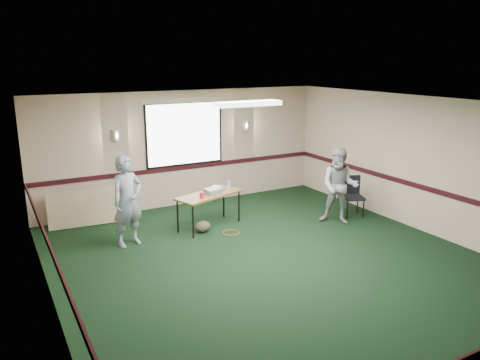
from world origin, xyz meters
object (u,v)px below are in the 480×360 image
projector (213,191)px  person_right (339,186)px  folding_table (209,196)px  person_left (127,201)px  conference_chair (352,193)px

projector → person_right: size_ratio=0.19×
folding_table → projector: 0.13m
folding_table → person_left: bearing=166.3°
projector → conference_chair: bearing=-23.9°
folding_table → person_right: person_right is taller
folding_table → conference_chair: (3.12, -0.82, -0.15)m
conference_chair → person_right: (-0.61, -0.27, 0.30)m
folding_table → person_right: (2.51, -1.09, 0.15)m
folding_table → person_right: 2.74m
projector → person_left: bearing=174.6°
person_left → person_right: size_ratio=1.05×
projector → person_left: (-1.80, -0.12, 0.09)m
conference_chair → person_left: bearing=-165.6°
person_right → conference_chair: bearing=70.4°
conference_chair → person_right: size_ratio=0.54×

